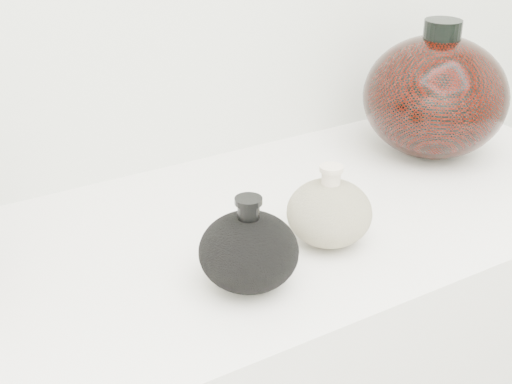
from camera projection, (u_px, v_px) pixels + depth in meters
black_gourd_vase at (249, 251)px, 0.85m from camera, size 0.14×0.14×0.12m
cream_gourd_vase at (329, 212)px, 0.95m from camera, size 0.15×0.15×0.11m
right_round_pot at (435, 96)px, 1.19m from camera, size 0.26×0.26×0.23m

